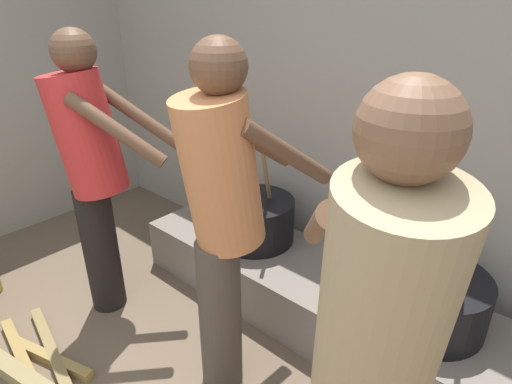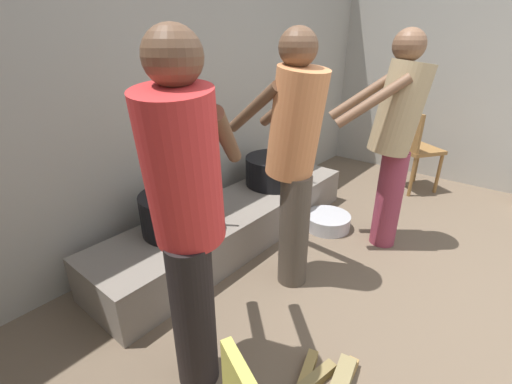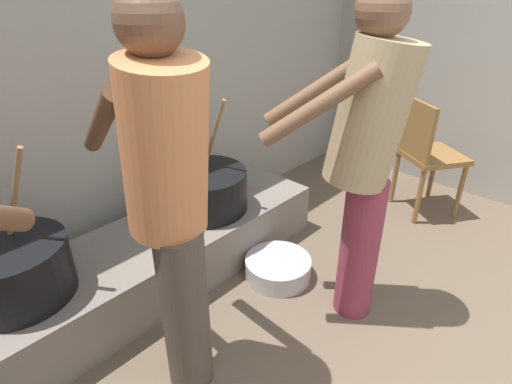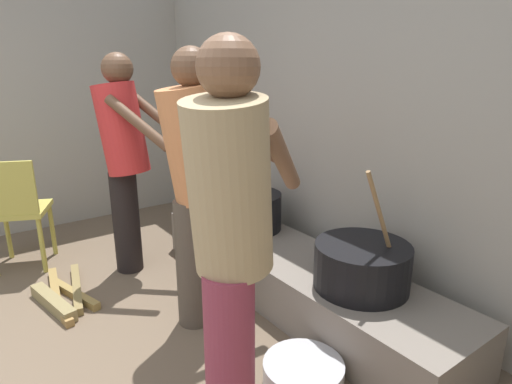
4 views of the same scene
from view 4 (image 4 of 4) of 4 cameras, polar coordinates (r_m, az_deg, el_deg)
block_enclosure_rear at (r=2.97m, az=14.18°, el=9.15°), size 5.47×0.20×2.36m
hearth_ledge at (r=2.96m, az=4.90°, el=-11.08°), size 2.48×0.60×0.33m
cooking_pot_main at (r=2.50m, az=13.90°, el=-9.49°), size 0.53×0.53×0.71m
cooking_pot_secondary at (r=3.26m, az=-0.92°, el=-2.53°), size 0.49×0.49×0.73m
cook_in_tan_shirt at (r=1.59m, az=-3.40°, el=-5.42°), size 0.66×0.73×1.64m
cook_in_orange_shirt at (r=2.45m, az=-8.18°, el=2.28°), size 0.46×0.73×1.63m
cook_in_red_shirt at (r=3.25m, az=-17.16°, el=5.05°), size 0.73×0.64×1.62m
chair_olive at (r=3.72m, az=-29.26°, el=-1.91°), size 0.53×0.53×0.88m
metal_mixing_bowl at (r=2.32m, az=6.30°, el=-22.92°), size 0.40×0.40×0.13m
firewood_pile at (r=3.26m, az=-24.42°, el=-12.52°), size 0.81×0.37×0.08m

